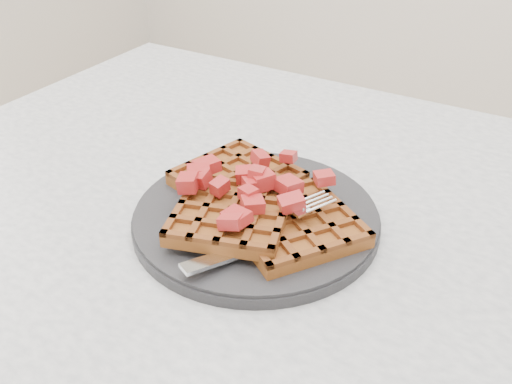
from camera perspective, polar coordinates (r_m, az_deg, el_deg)
table at (r=0.66m, az=9.22°, el=-13.57°), size 1.20×0.80×0.75m
plate at (r=0.61m, az=0.00°, el=-2.54°), size 0.26×0.26×0.02m
waffles at (r=0.59m, az=-0.17°, el=-1.21°), size 0.25×0.21×0.03m
strawberry_pile at (r=0.58m, az=0.00°, el=1.16°), size 0.15×0.15×0.02m
fork at (r=0.55m, az=1.61°, el=-4.49°), size 0.10×0.17×0.02m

